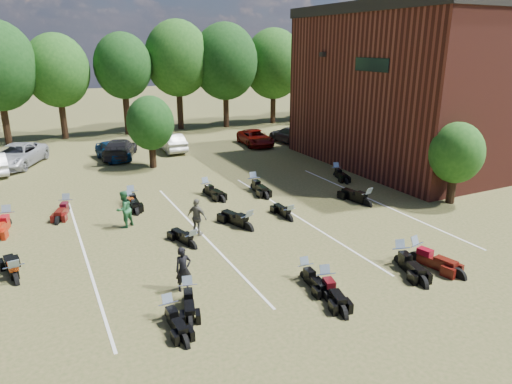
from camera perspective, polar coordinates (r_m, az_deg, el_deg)
ground at (r=19.57m, az=4.48°, el=-6.71°), size 160.00×160.00×0.00m
car_2 at (r=36.04m, az=-27.75°, el=4.07°), size 4.64×6.11×1.54m
car_3 at (r=35.82m, az=-16.67°, el=5.23°), size 3.58×5.33×1.43m
car_4 at (r=35.36m, az=-17.48°, el=4.96°), size 2.34×4.31×1.39m
car_5 at (r=37.20m, az=-10.50°, el=6.11°), size 1.56×4.27×1.40m
car_6 at (r=38.80m, az=-0.07°, el=6.80°), size 2.61×4.81×1.28m
car_7 at (r=39.97m, az=4.26°, el=7.15°), size 2.33×4.88×1.37m
person_black at (r=16.08m, az=-9.07°, el=-9.50°), size 0.61×0.42×1.59m
person_green at (r=22.01m, az=-16.18°, el=-2.08°), size 1.08×1.02×1.76m
person_grey at (r=20.40m, az=-7.36°, el=-3.15°), size 0.92×1.06×1.71m
motorcycle_1 at (r=15.84m, az=-8.47°, el=-13.22°), size 1.19×2.19×1.16m
motorcycle_2 at (r=15.01m, az=-10.78°, el=-15.28°), size 0.72×2.05×1.13m
motorcycle_3 at (r=17.04m, az=6.12°, el=-10.73°), size 0.82×2.11×1.15m
motorcycle_4 at (r=18.87m, az=17.48°, el=-8.53°), size 1.39×2.52×1.34m
motorcycle_5 at (r=16.44m, az=8.60°, el=-11.99°), size 1.24×2.36×1.26m
motorcycle_6 at (r=19.33m, az=19.25°, el=-8.06°), size 1.28×2.59×1.38m
motorcycle_8 at (r=18.83m, az=-27.75°, el=-9.93°), size 1.09×2.38×1.28m
motorcycle_9 at (r=19.55m, az=-7.96°, el=-6.86°), size 1.20×2.19×1.16m
motorcycle_10 at (r=21.13m, az=-1.03°, el=-4.73°), size 1.50×2.61×1.39m
motorcycle_11 at (r=22.30m, az=4.19°, el=-3.53°), size 0.68×2.07×1.15m
motorcycle_13 at (r=24.92m, az=13.63°, el=-1.65°), size 1.17×2.60×1.40m
motorcycle_14 at (r=25.32m, az=-22.53°, el=-2.24°), size 1.43×2.39×1.27m
motorcycle_15 at (r=24.51m, az=-28.55°, el=-3.76°), size 1.37×2.62×1.40m
motorcycle_16 at (r=25.54m, az=-15.25°, el=-1.31°), size 0.87×2.38×1.31m
motorcycle_17 at (r=25.12m, az=-15.47°, el=-1.65°), size 0.67×2.04×1.13m
motorcycle_18 at (r=26.30m, az=-6.23°, el=-0.20°), size 1.13×2.44×1.31m
motorcycle_19 at (r=26.96m, az=-0.29°, el=0.37°), size 0.99×2.58×1.41m
motorcycle_20 at (r=30.06m, az=9.97°, el=1.96°), size 1.23×2.33×1.24m
brick_building at (r=39.61m, az=26.43°, el=12.11°), size 25.40×15.20×10.70m
tree_line at (r=45.01m, az=-16.35°, el=14.93°), size 56.00×6.00×9.79m
young_tree_near_building at (r=26.10m, az=23.76°, el=4.49°), size 2.80×2.80×4.16m
young_tree_midfield at (r=31.96m, az=-13.07°, el=8.40°), size 3.20×3.20×4.70m
parking_lines at (r=20.90m, az=-6.90°, el=-5.11°), size 20.10×14.00×0.01m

